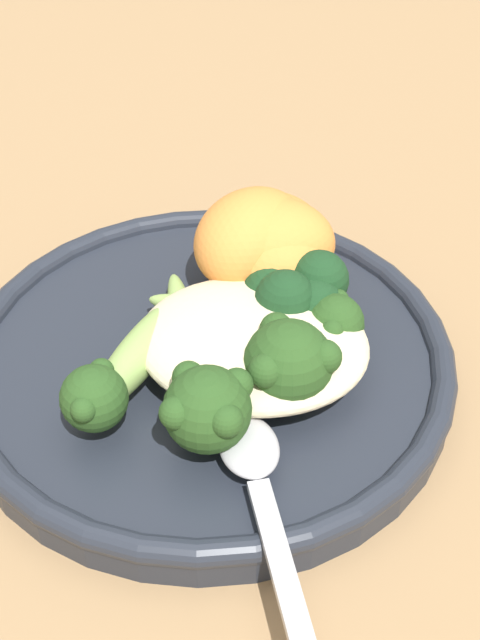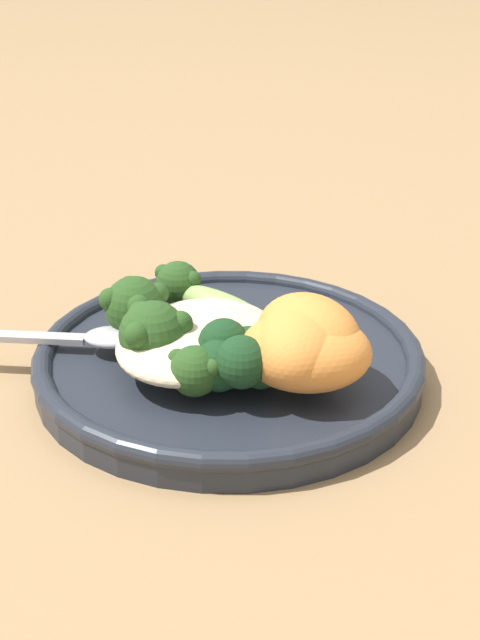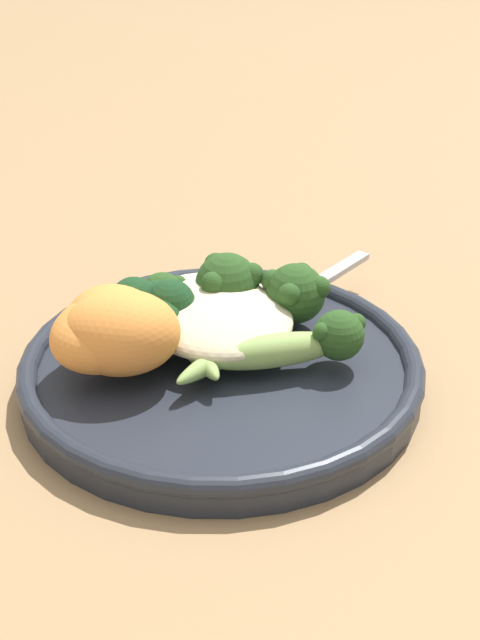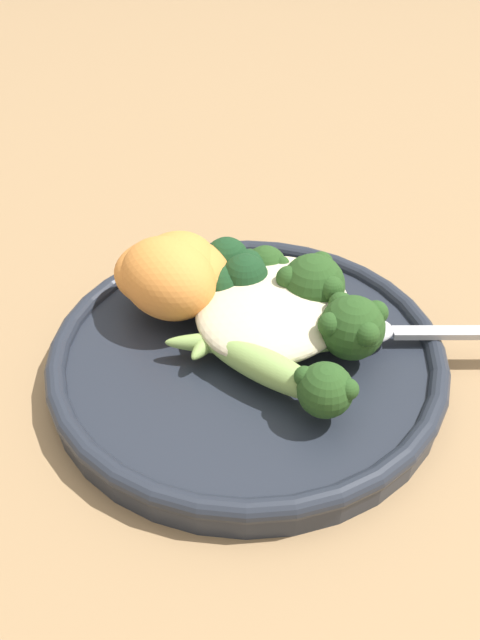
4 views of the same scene
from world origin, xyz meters
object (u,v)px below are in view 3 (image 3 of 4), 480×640
at_px(broccoli_stalk_1, 282,304).
at_px(spoon, 299,293).
at_px(broccoli_stalk_0, 302,344).
at_px(kale_tuft, 151,310).
at_px(sweet_potato_chunk_2, 110,331).
at_px(sweet_potato_chunk_1, 117,327).
at_px(plate, 221,369).
at_px(quinoa_mound, 214,315).
at_px(sweet_potato_chunk_0, 121,333).
at_px(broccoli_stalk_2, 225,294).
at_px(broccoli_stalk_3, 173,313).

height_order(broccoli_stalk_1, spoon, broccoli_stalk_1).
distance_m(broccoli_stalk_0, kale_tuft, 0.09).
height_order(sweet_potato_chunk_2, spoon, sweet_potato_chunk_2).
xyz_separation_m(broccoli_stalk_1, sweet_potato_chunk_2, (-0.01, -0.10, 0.00)).
bearing_deg(sweet_potato_chunk_1, sweet_potato_chunk_2, -113.90).
xyz_separation_m(plate, quinoa_mound, (-0.02, 0.01, 0.02)).
bearing_deg(broccoli_stalk_1, sweet_potato_chunk_0, 157.01).
relative_size(plate, sweet_potato_chunk_1, 3.53).
bearing_deg(spoon, quinoa_mound, 168.90).
bearing_deg(broccoli_stalk_2, quinoa_mound, 167.86).
height_order(sweet_potato_chunk_1, spoon, sweet_potato_chunk_1).
bearing_deg(broccoli_stalk_0, broccoli_stalk_2, 117.63).
bearing_deg(broccoli_stalk_2, broccoli_stalk_3, 120.12).
relative_size(sweet_potato_chunk_2, spoon, 0.67).
bearing_deg(spoon, broccoli_stalk_2, 159.90).
xyz_separation_m(broccoli_stalk_0, kale_tuft, (-0.07, -0.06, 0.00)).
xyz_separation_m(plate, broccoli_stalk_2, (-0.03, 0.02, 0.03)).
relative_size(broccoli_stalk_3, kale_tuft, 2.06).
bearing_deg(broccoli_stalk_0, spoon, 73.89).
height_order(quinoa_mound, sweet_potato_chunk_1, sweet_potato_chunk_1).
distance_m(plate, quinoa_mound, 0.03).
relative_size(quinoa_mound, kale_tuft, 2.06).
bearing_deg(sweet_potato_chunk_2, quinoa_mound, 92.40).
bearing_deg(broccoli_stalk_3, broccoli_stalk_2, -91.07).
bearing_deg(broccoli_stalk_3, broccoli_stalk_1, -111.70).
height_order(broccoli_stalk_3, sweet_potato_chunk_1, sweet_potato_chunk_1).
distance_m(sweet_potato_chunk_1, sweet_potato_chunk_2, 0.00).
bearing_deg(spoon, broccoli_stalk_1, -158.72).
xyz_separation_m(quinoa_mound, kale_tuft, (-0.01, -0.03, 0.00)).
distance_m(sweet_potato_chunk_2, kale_tuft, 0.04).
distance_m(broccoli_stalk_0, spoon, 0.08).
bearing_deg(spoon, sweet_potato_chunk_1, 164.93).
xyz_separation_m(broccoli_stalk_0, broccoli_stalk_3, (-0.07, -0.05, -0.00)).
relative_size(broccoli_stalk_0, spoon, 0.92).
bearing_deg(broccoli_stalk_3, quinoa_mound, -121.95).
bearing_deg(spoon, broccoli_stalk_3, 156.51).
relative_size(broccoli_stalk_0, kale_tuft, 1.92).
relative_size(broccoli_stalk_3, sweet_potato_chunk_2, 1.46).
distance_m(plate, sweet_potato_chunk_1, 0.07).
xyz_separation_m(broccoli_stalk_2, sweet_potato_chunk_1, (0.02, -0.08, 0.00)).
bearing_deg(quinoa_mound, sweet_potato_chunk_0, -78.17).
relative_size(broccoli_stalk_1, kale_tuft, 2.30).
bearing_deg(broccoli_stalk_1, sweet_potato_chunk_1, 151.97).
bearing_deg(kale_tuft, broccoli_stalk_2, 86.46).
relative_size(plate, quinoa_mound, 2.22).
xyz_separation_m(broccoli_stalk_1, sweet_potato_chunk_0, (-0.00, -0.10, 0.01)).
height_order(broccoli_stalk_2, spoon, broccoli_stalk_2).
distance_m(quinoa_mound, broccoli_stalk_2, 0.02).
bearing_deg(broccoli_stalk_0, plate, 153.96).
height_order(sweet_potato_chunk_1, sweet_potato_chunk_2, sweet_potato_chunk_1).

